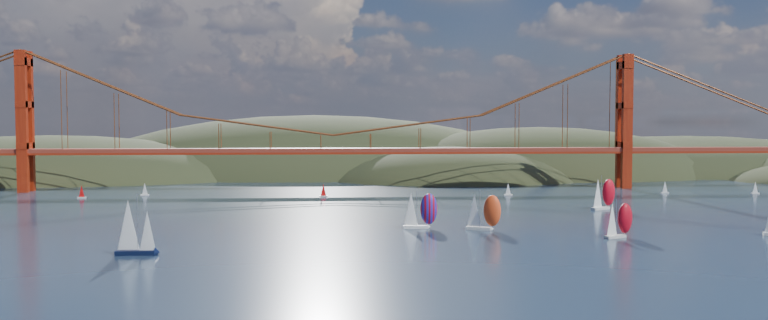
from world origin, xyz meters
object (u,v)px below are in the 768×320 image
(racer_rwb, at_px, (420,210))
(racer_1, at_px, (618,219))
(racer_3, at_px, (603,193))
(racer_0, at_px, (483,211))
(sloop_navy, at_px, (134,228))

(racer_rwb, bearing_deg, racer_1, -23.26)
(racer_3, xyz_separation_m, racer_rwb, (-62.05, -37.13, -0.26))
(racer_3, bearing_deg, racer_0, -166.13)
(racer_3, relative_size, racer_rwb, 1.05)
(racer_rwb, bearing_deg, racer_3, 30.43)
(racer_3, bearing_deg, racer_1, -134.68)
(racer_3, bearing_deg, sloop_navy, -178.04)
(sloop_navy, bearing_deg, racer_1, 9.20)
(racer_0, height_order, racer_3, racer_3)
(racer_1, distance_m, racer_rwb, 48.65)
(sloop_navy, height_order, racer_0, sloop_navy)
(racer_0, height_order, racer_rwb, racer_rwb)
(sloop_navy, relative_size, racer_3, 1.17)
(racer_1, relative_size, racer_rwb, 0.90)
(racer_0, distance_m, racer_1, 32.84)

